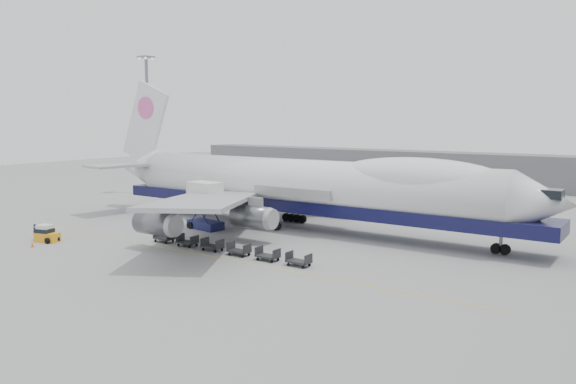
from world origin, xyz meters
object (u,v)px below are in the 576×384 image
Objects in this scene: airliner at (305,185)px; catering_truck at (205,202)px; ground_worker at (36,232)px; baggage_tug at (46,234)px.

catering_truck is (-10.29, -7.48, -2.19)m from airliner.
airliner is at bearing -47.20° from ground_worker.
baggage_tug is (-20.13, -23.46, -4.75)m from airliner.
catering_truck is at bearing 44.16° from baggage_tug.
catering_truck is 3.20× the size of ground_worker.
baggage_tug is (-9.84, -15.98, -2.57)m from catering_truck.
airliner reaches higher than catering_truck.
airliner is 31.28m from baggage_tug.
catering_truck is 2.06× the size of baggage_tug.
catering_truck reaches higher than baggage_tug.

